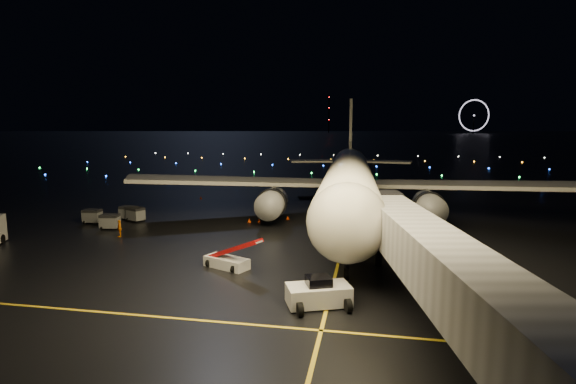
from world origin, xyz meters
name	(u,v)px	position (x,y,z in m)	size (l,w,h in m)	color
ground	(352,142)	(0.00, 300.00, 0.00)	(2000.00, 2000.00, 0.00)	black
lane_centre	(346,233)	(12.00, 15.00, 0.01)	(0.25, 80.00, 0.02)	gold
lane_cross	(67,309)	(-5.00, -10.00, 0.01)	(60.00, 0.25, 0.02)	gold
airliner	(350,153)	(11.77, 25.08, 8.45)	(59.62, 56.64, 16.89)	silver
pushback_tug	(318,291)	(11.38, -6.20, 1.01)	(4.24, 2.22, 2.02)	silver
belt_loader	(226,251)	(2.64, 0.50, 1.43)	(5.90, 1.61, 2.86)	silver
crew_c	(120,228)	(-12.32, 8.65, 0.95)	(1.11, 0.46, 1.90)	orange
safety_cone_0	(259,220)	(0.83, 18.83, 0.23)	(0.41, 0.41, 0.47)	#FC3E03
safety_cone_1	(288,218)	(4.10, 21.17, 0.24)	(0.42, 0.42, 0.48)	#FC3E03
safety_cone_2	(249,220)	(-0.37, 18.57, 0.27)	(0.47, 0.47, 0.54)	#FC3E03
safety_cone_3	(201,198)	(-13.18, 34.59, 0.23)	(0.40, 0.40, 0.45)	#FC3E03
ferris_wheel	(474,117)	(170.00, 720.00, 26.00)	(50.00, 4.00, 52.00)	black
radio_mast	(329,114)	(-60.00, 740.00, 32.00)	(1.80, 1.80, 64.00)	black
taxiway_lights	(325,164)	(0.00, 106.00, 0.18)	(164.00, 92.00, 0.36)	black
baggage_cart_0	(136,214)	(-14.83, 16.53, 0.89)	(2.09, 1.46, 1.78)	slate
baggage_cart_1	(110,222)	(-15.55, 11.90, 0.88)	(2.06, 1.44, 1.75)	slate
baggage_cart_2	(92,216)	(-19.54, 14.40, 0.87)	(2.05, 1.43, 1.74)	slate
baggage_cart_3	(128,213)	(-16.39, 17.48, 0.86)	(2.02, 1.41, 1.72)	slate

